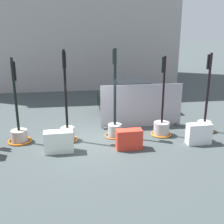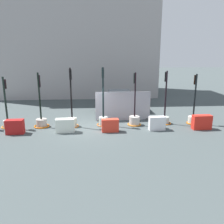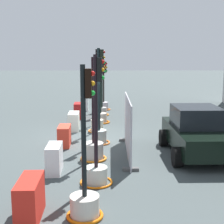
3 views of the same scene
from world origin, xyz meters
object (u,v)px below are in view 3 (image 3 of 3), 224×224
traffic_light_2 (101,113)px  traffic_light_3 (97,118)px  construction_barrier_2 (74,121)px  construction_barrier_3 (64,136)px  traffic_light_6 (96,163)px  construction_barrier_1 (79,111)px  construction_barrier_5 (30,199)px  traffic_light_0 (104,101)px  traffic_light_4 (99,127)px  traffic_light_1 (102,105)px  traffic_light_5 (94,146)px  construction_barrier_0 (84,103)px  traffic_light_7 (85,194)px  construction_barrier_4 (54,159)px  car_black_sedan (196,132)px

traffic_light_2 → traffic_light_3: 1.97m
construction_barrier_2 → construction_barrier_3: construction_barrier_2 is taller
traffic_light_6 → construction_barrier_1: bearing=-171.6°
traffic_light_3 → construction_barrier_5: 8.13m
traffic_light_6 → construction_barrier_5: size_ratio=2.98×
traffic_light_0 → traffic_light_4: traffic_light_4 is taller
traffic_light_1 → traffic_light_5: 8.10m
traffic_light_6 → construction_barrier_0: 12.08m
traffic_light_5 → construction_barrier_0: size_ratio=3.06×
traffic_light_0 → construction_barrier_1: (2.76, -1.35, -0.13)m
traffic_light_4 → traffic_light_7: traffic_light_4 is taller
traffic_light_6 → traffic_light_1: bearing=-179.4°
construction_barrier_4 → construction_barrier_1: bearing=-179.5°
traffic_light_2 → construction_barrier_1: traffic_light_2 is taller
traffic_light_0 → traffic_light_3: size_ratio=0.87×
construction_barrier_2 → construction_barrier_1: bearing=-179.0°
traffic_light_7 → traffic_light_5: bearing=-179.9°
traffic_light_3 → construction_barrier_2: 1.18m
traffic_light_7 → construction_barrier_5: bearing=-87.2°
construction_barrier_4 → car_black_sedan: car_black_sedan is taller
traffic_light_3 → construction_barrier_4: bearing=-11.7°
traffic_light_0 → construction_barrier_3: 8.44m
traffic_light_3 → construction_barrier_0: bearing=-169.9°
traffic_light_0 → construction_barrier_0: (0.04, -1.24, -0.11)m
construction_barrier_2 → car_black_sedan: size_ratio=0.28×
traffic_light_2 → traffic_light_3: bearing=-2.7°
traffic_light_1 → construction_barrier_0: bearing=-148.0°
traffic_light_3 → traffic_light_6: 6.10m
construction_barrier_5 → traffic_light_7: bearing=92.8°
traffic_light_5 → construction_barrier_1: bearing=-170.6°
traffic_light_5 → construction_barrier_1: 7.34m
traffic_light_2 → construction_barrier_5: (10.01, -1.23, -0.07)m
traffic_light_7 → car_black_sedan: traffic_light_7 is taller
traffic_light_4 → traffic_light_1: bearing=-179.6°
traffic_light_5 → construction_barrier_0: traffic_light_5 is taller
traffic_light_0 → traffic_light_1: size_ratio=1.01×
traffic_light_4 → construction_barrier_3: traffic_light_4 is taller
traffic_light_7 → construction_barrier_5: size_ratio=2.81×
traffic_light_0 → traffic_light_2: size_ratio=0.94×
traffic_light_2 → construction_barrier_3: size_ratio=3.39×
traffic_light_2 → car_black_sedan: traffic_light_2 is taller
construction_barrier_0 → construction_barrier_1: construction_barrier_0 is taller
traffic_light_5 → construction_barrier_3: traffic_light_5 is taller
traffic_light_2 → construction_barrier_2: traffic_light_2 is taller
traffic_light_0 → traffic_light_6: size_ratio=0.93×
traffic_light_2 → traffic_light_6: bearing=0.8°
traffic_light_0 → construction_barrier_1: bearing=-26.1°
traffic_light_7 → construction_barrier_5: traffic_light_7 is taller
construction_barrier_1 → construction_barrier_3: bearing=-0.2°
traffic_light_1 → construction_barrier_5: bearing=-5.9°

